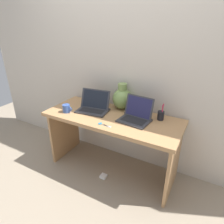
% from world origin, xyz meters
% --- Properties ---
extents(ground_plane, '(6.00, 6.00, 0.00)m').
position_xyz_m(ground_plane, '(0.00, 0.00, 0.00)').
color(ground_plane, gray).
extents(back_wall, '(4.40, 0.04, 2.40)m').
position_xyz_m(back_wall, '(0.00, 0.34, 1.20)').
color(back_wall, beige).
rests_on(back_wall, ground).
extents(desk, '(1.49, 0.61, 0.72)m').
position_xyz_m(desk, '(0.00, 0.00, 0.57)').
color(desk, '#AD7F51').
rests_on(desk, ground).
extents(laptop_left, '(0.38, 0.29, 0.23)m').
position_xyz_m(laptop_left, '(-0.26, 0.04, 0.78)').
color(laptop_left, '#333338').
rests_on(laptop_left, desk).
extents(laptop_right, '(0.33, 0.28, 0.24)m').
position_xyz_m(laptop_right, '(0.26, 0.05, 0.78)').
color(laptop_right, '#333338').
rests_on(laptop_right, desk).
extents(green_vase, '(0.23, 0.23, 0.30)m').
position_xyz_m(green_vase, '(0.00, 0.24, 0.85)').
color(green_vase, '#75934C').
rests_on(green_vase, desk).
extents(coffee_mug, '(0.12, 0.08, 0.09)m').
position_xyz_m(coffee_mug, '(-0.50, -0.15, 0.76)').
color(coffee_mug, '#335199').
rests_on(coffee_mug, desk).
extents(pen_cup, '(0.07, 0.07, 0.18)m').
position_xyz_m(pen_cup, '(0.48, 0.17, 0.77)').
color(pen_cup, black).
rests_on(pen_cup, desk).
extents(scissors, '(0.15, 0.05, 0.01)m').
position_xyz_m(scissors, '(0.01, -0.21, 0.72)').
color(scissors, '#B7B7BC').
rests_on(scissors, desk).
extents(power_brick, '(0.07, 0.07, 0.03)m').
position_xyz_m(power_brick, '(-0.01, -0.18, 0.01)').
color(power_brick, white).
rests_on(power_brick, ground).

